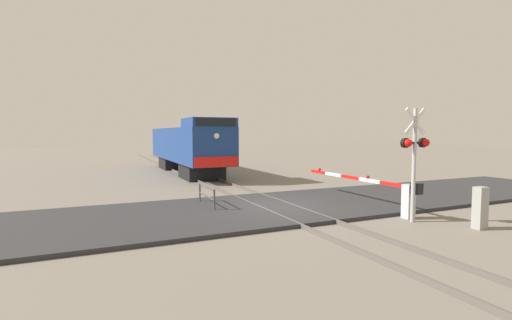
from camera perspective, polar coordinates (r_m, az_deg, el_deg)
The scene contains 9 objects.
ground_plane at distance 15.54m, azimuth 3.17°, elevation -7.53°, with size 160.00×160.00×0.00m, color slate.
rail_track_left at distance 15.21m, azimuth 0.76°, elevation -7.49°, with size 0.08×80.00×0.15m, color #59544C.
rail_track_right at distance 15.86m, azimuth 5.49°, elevation -7.02°, with size 0.08×80.00×0.15m, color #59544C.
road_surface at distance 15.52m, azimuth 3.17°, elevation -7.27°, with size 36.00×6.29×0.14m, color #2D2D30.
locomotive at distance 29.28m, azimuth -10.51°, elevation 2.11°, with size 2.94×14.83×4.10m.
crossing_signal at distance 14.08m, azimuth 23.33°, elevation 1.22°, with size 1.18×0.33×4.04m.
crossing_gate at distance 15.46m, azimuth 19.78°, elevation -4.54°, with size 0.36×6.98×1.37m.
utility_cabinet at distance 14.27m, azimuth 31.33°, elevation -6.34°, with size 0.41×0.32×1.40m, color #999993.
guard_railing at distance 15.60m, azimuth -7.64°, elevation -5.24°, with size 0.08×2.14×0.95m.
Camera 1 is at (-7.08, -13.47, 3.16)m, focal length 25.89 mm.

